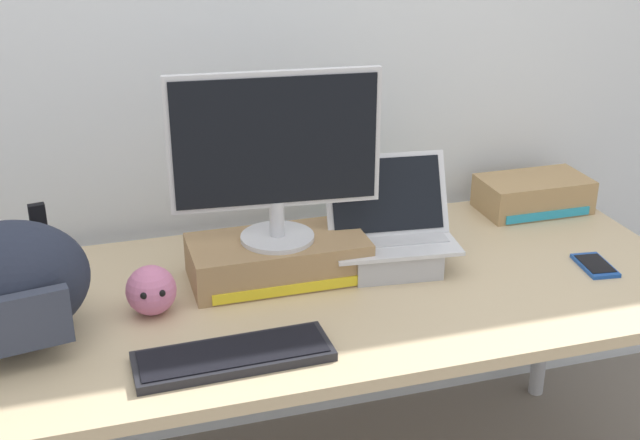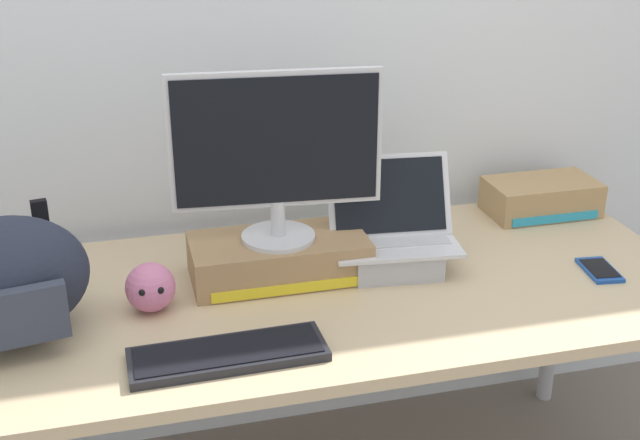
# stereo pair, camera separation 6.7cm
# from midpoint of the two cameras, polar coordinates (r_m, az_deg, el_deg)

# --- Properties ---
(back_wall) EXTENTS (7.00, 0.10, 2.60)m
(back_wall) POSITION_cam_midpoint_polar(r_m,az_deg,el_deg) (2.33, -2.42, 13.98)
(back_wall) COLOR silver
(back_wall) RESTS_ON ground
(desk) EXTENTS (1.89, 0.82, 0.72)m
(desk) POSITION_cam_midpoint_polar(r_m,az_deg,el_deg) (2.06, 0.93, -6.18)
(desk) COLOR tan
(desk) RESTS_ON ground
(toner_box_yellow) EXTENTS (0.44, 0.22, 0.10)m
(toner_box_yellow) POSITION_cam_midpoint_polar(r_m,az_deg,el_deg) (2.06, -1.93, -2.63)
(toner_box_yellow) COLOR #9E7A51
(toner_box_yellow) RESTS_ON desk
(desktop_monitor) EXTENTS (0.51, 0.18, 0.42)m
(desktop_monitor) POSITION_cam_midpoint_polar(r_m,az_deg,el_deg) (1.96, -2.04, 4.69)
(desktop_monitor) COLOR silver
(desktop_monitor) RESTS_ON toner_box_yellow
(open_laptop) EXTENTS (0.34, 0.25, 0.27)m
(open_laptop) POSITION_cam_midpoint_polar(r_m,az_deg,el_deg) (2.12, 5.92, -1.75)
(open_laptop) COLOR #ADADB2
(open_laptop) RESTS_ON desk
(external_keyboard) EXTENTS (0.42, 0.15, 0.02)m
(external_keyboard) POSITION_cam_midpoint_polar(r_m,az_deg,el_deg) (1.76, -5.28, -9.21)
(external_keyboard) COLOR black
(external_keyboard) RESTS_ON desk
(messenger_backpack) EXTENTS (0.39, 0.32, 0.27)m
(messenger_backpack) POSITION_cam_midpoint_polar(r_m,az_deg,el_deg) (1.89, -19.88, -3.87)
(messenger_backpack) COLOR #232838
(messenger_backpack) RESTS_ON desk
(coffee_mug) EXTENTS (0.13, 0.08, 0.09)m
(coffee_mug) POSITION_cam_midpoint_polar(r_m,az_deg,el_deg) (2.36, 3.40, 0.63)
(coffee_mug) COLOR #1E7F70
(coffee_mug) RESTS_ON desk
(cell_phone) EXTENTS (0.09, 0.14, 0.01)m
(cell_phone) POSITION_cam_midpoint_polar(r_m,az_deg,el_deg) (2.23, 19.55, -3.27)
(cell_phone) COLOR #19479E
(cell_phone) RESTS_ON desk
(plush_toy) EXTENTS (0.12, 0.12, 0.12)m
(plush_toy) POSITION_cam_midpoint_polar(r_m,az_deg,el_deg) (1.94, -10.66, -4.59)
(plush_toy) COLOR #CC7099
(plush_toy) RESTS_ON desk
(toner_box_cyan) EXTENTS (0.32, 0.18, 0.10)m
(toner_box_cyan) POSITION_cam_midpoint_polar(r_m,az_deg,el_deg) (2.54, 15.75, 1.54)
(toner_box_cyan) COLOR #A88456
(toner_box_cyan) RESTS_ON desk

